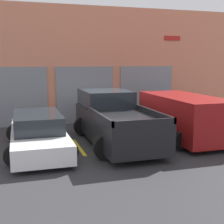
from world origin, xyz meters
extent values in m
plane|color=#2D2D30|center=(0.00, 0.00, 0.00)|extent=(28.00, 28.00, 0.00)
cube|color=#D17A5B|center=(0.00, 3.30, 2.78)|extent=(15.95, 0.60, 5.56)
cube|color=slate|center=(-3.39, 2.96, 1.36)|extent=(2.79, 0.08, 2.72)
cube|color=slate|center=(-0.20, 2.96, 1.36)|extent=(2.79, 0.08, 2.72)
cube|color=slate|center=(2.99, 2.96, 1.36)|extent=(2.79, 0.08, 2.72)
cube|color=#B21E19|center=(4.39, 2.97, 4.14)|extent=(0.90, 0.03, 0.22)
cube|color=black|center=(0.00, -1.34, 0.70)|extent=(1.93, 5.27, 0.98)
cube|color=#1E2328|center=(0.00, 0.11, 1.51)|extent=(1.77, 2.37, 0.65)
cube|color=black|center=(-0.92, -2.52, 1.28)|extent=(0.08, 2.90, 0.18)
cube|color=black|center=(0.92, -2.52, 1.28)|extent=(0.08, 2.90, 0.18)
cube|color=black|center=(0.00, -3.93, 1.28)|extent=(1.93, 0.08, 0.18)
cylinder|color=black|center=(-0.85, 0.30, 0.38)|extent=(0.77, 0.22, 0.77)
cylinder|color=black|center=(0.85, 0.30, 0.38)|extent=(0.77, 0.22, 0.77)
cylinder|color=black|center=(-0.85, -2.97, 0.38)|extent=(0.77, 0.22, 0.77)
cylinder|color=black|center=(0.85, -2.97, 0.38)|extent=(0.77, 0.22, 0.77)
cube|color=white|center=(-2.73, -1.34, 0.42)|extent=(1.72, 4.79, 0.56)
cube|color=#1E2328|center=(-2.73, -1.22, 0.97)|extent=(1.51, 2.63, 0.55)
cylinder|color=black|center=(-3.48, 0.15, 0.32)|extent=(0.64, 0.22, 0.64)
cylinder|color=black|center=(-1.98, 0.15, 0.32)|extent=(0.64, 0.22, 0.64)
cylinder|color=black|center=(-3.48, -2.82, 0.32)|extent=(0.64, 0.22, 0.64)
cylinder|color=black|center=(-1.98, -2.82, 0.32)|extent=(0.64, 0.22, 0.64)
cube|color=maroon|center=(2.73, -1.34, 0.92)|extent=(1.90, 4.46, 1.50)
cube|color=#1E2328|center=(2.73, 0.84, 1.43)|extent=(1.71, 0.06, 0.28)
cylinder|color=black|center=(1.89, 0.04, 0.33)|extent=(0.67, 0.22, 0.67)
cylinder|color=black|center=(3.57, 0.04, 0.33)|extent=(0.67, 0.22, 0.67)
cylinder|color=black|center=(1.89, -2.72, 0.33)|extent=(0.67, 0.22, 0.67)
cube|color=gold|center=(-1.36, -1.34, 0.00)|extent=(0.12, 2.20, 0.01)
cube|color=gold|center=(1.36, -1.34, 0.00)|extent=(0.12, 2.20, 0.01)
cube|color=gold|center=(4.09, -1.34, 0.00)|extent=(0.12, 2.20, 0.01)
camera|label=1|loc=(-3.32, -11.76, 2.95)|focal=50.00mm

